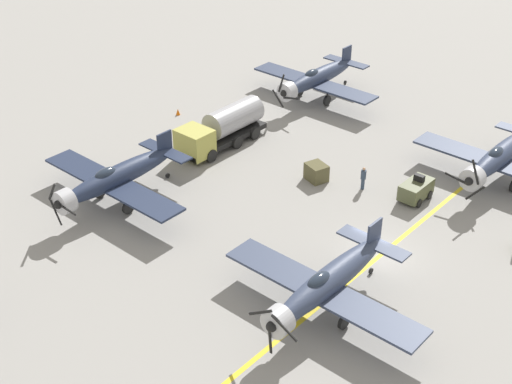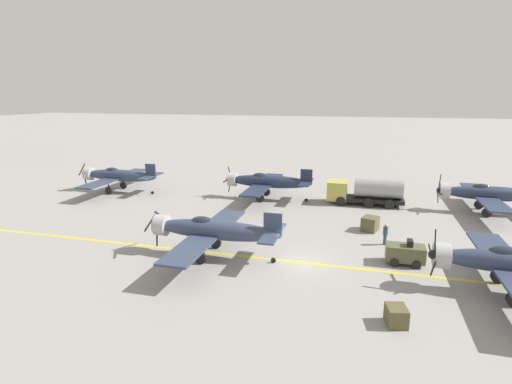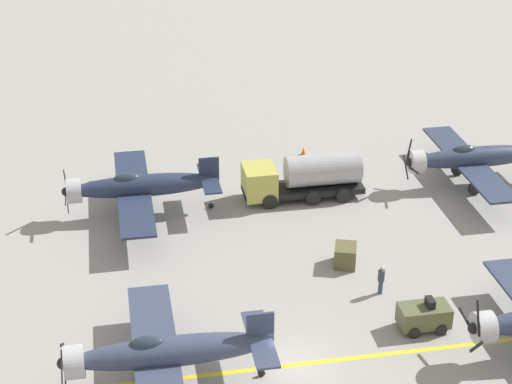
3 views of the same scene
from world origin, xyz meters
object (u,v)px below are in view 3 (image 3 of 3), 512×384
(airplane_near_right, at_px, (473,158))
(fuel_tanker, at_px, (303,177))
(tow_tractor, at_px, (424,316))
(supply_crate_by_tanker, at_px, (345,255))
(airplane_mid_right, at_px, (139,186))
(airplane_mid_center, at_px, (164,353))
(traffic_cone, at_px, (303,151))
(ground_crew_inspecting, at_px, (381,279))

(airplane_near_right, relative_size, fuel_tanker, 1.50)
(tow_tractor, xyz_separation_m, supply_crate_by_tanker, (6.69, 2.31, -0.17))
(airplane_near_right, bearing_deg, supply_crate_by_tanker, 126.00)
(airplane_mid_right, xyz_separation_m, tow_tractor, (-14.91, -13.64, -1.22))
(airplane_mid_right, bearing_deg, tow_tractor, -121.32)
(airplane_mid_center, relative_size, fuel_tanker, 1.50)
(airplane_mid_right, bearing_deg, traffic_cone, -43.79)
(fuel_tanker, height_order, traffic_cone, fuel_tanker)
(airplane_mid_right, xyz_separation_m, traffic_cone, (7.16, -12.42, -1.74))
(fuel_tanker, bearing_deg, tow_tractor, -169.50)
(ground_crew_inspecting, height_order, traffic_cone, ground_crew_inspecting)
(airplane_mid_center, distance_m, fuel_tanker, 20.63)
(airplane_near_right, xyz_separation_m, tow_tractor, (-15.22, 8.98, -1.22))
(tow_tractor, bearing_deg, traffic_cone, 3.17)
(tow_tractor, bearing_deg, airplane_mid_right, 42.45)
(fuel_tanker, distance_m, ground_crew_inspecting, 12.05)
(ground_crew_inspecting, bearing_deg, airplane_mid_center, 115.06)
(traffic_cone, bearing_deg, airplane_near_right, -123.90)
(fuel_tanker, bearing_deg, ground_crew_inspecting, -172.09)
(airplane_mid_right, distance_m, supply_crate_by_tanker, 14.07)
(airplane_near_right, height_order, fuel_tanker, airplane_near_right)
(airplane_mid_center, relative_size, ground_crew_inspecting, 7.01)
(airplane_near_right, relative_size, tow_tractor, 4.62)
(airplane_mid_center, bearing_deg, airplane_mid_right, 0.75)
(tow_tractor, distance_m, traffic_cone, 22.12)
(traffic_cone, bearing_deg, ground_crew_inspecting, -179.92)
(airplane_mid_right, height_order, traffic_cone, airplane_mid_right)
(fuel_tanker, height_order, ground_crew_inspecting, fuel_tanker)
(ground_crew_inspecting, bearing_deg, supply_crate_by_tanker, 19.17)
(fuel_tanker, bearing_deg, airplane_mid_center, 148.97)
(airplane_mid_center, xyz_separation_m, traffic_cone, (24.34, -12.26, -1.74))
(fuel_tanker, bearing_deg, airplane_mid_right, 92.62)
(airplane_mid_center, distance_m, airplane_near_right, 28.47)
(tow_tractor, relative_size, traffic_cone, 4.73)
(tow_tractor, bearing_deg, ground_crew_inspecting, 18.98)
(traffic_cone, bearing_deg, tow_tractor, -176.83)
(airplane_near_right, bearing_deg, tow_tractor, 148.38)
(airplane_mid_right, height_order, tow_tractor, airplane_mid_right)
(airplane_mid_right, relative_size, traffic_cone, 21.82)
(ground_crew_inspecting, bearing_deg, airplane_near_right, -40.94)
(ground_crew_inspecting, bearing_deg, fuel_tanker, 7.91)
(airplane_mid_center, relative_size, supply_crate_by_tanker, 8.08)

